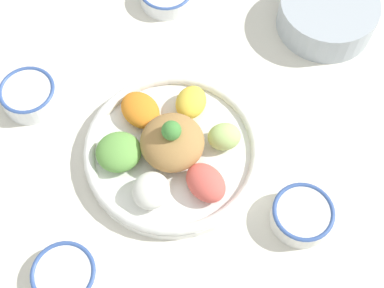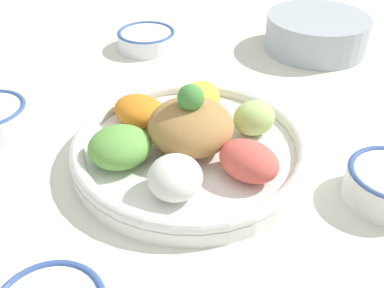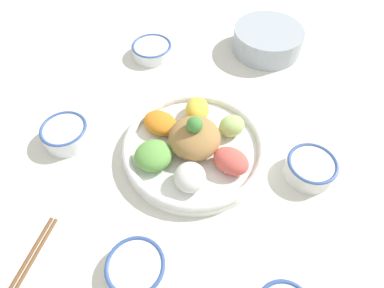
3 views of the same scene
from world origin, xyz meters
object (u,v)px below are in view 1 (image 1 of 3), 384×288
object	(u,v)px
rice_bowl_blue	(64,274)
rice_bowl_plain	(29,95)
sauce_bowl_far	(302,215)
salad_platter	(171,149)
side_serving_bowl	(328,13)

from	to	relation	value
rice_bowl_blue	rice_bowl_plain	size ratio (longest dim) A/B	1.00
sauce_bowl_far	rice_bowl_blue	bearing A→B (deg)	-46.33
rice_bowl_blue	sauce_bowl_far	size ratio (longest dim) A/B	1.01
salad_platter	rice_bowl_blue	bearing A→B (deg)	-7.74
salad_platter	sauce_bowl_far	distance (m)	0.26
sauce_bowl_far	side_serving_bowl	xyz separation A→B (m)	(-0.42, -0.13, 0.01)
rice_bowl_plain	rice_bowl_blue	bearing A→B (deg)	46.29
rice_bowl_plain	side_serving_bowl	size ratio (longest dim) A/B	0.53
rice_bowl_blue	side_serving_bowl	world-z (taller)	side_serving_bowl
rice_bowl_plain	sauce_bowl_far	bearing A→B (deg)	93.76
rice_bowl_plain	side_serving_bowl	bearing A→B (deg)	137.27
side_serving_bowl	sauce_bowl_far	bearing A→B (deg)	17.68
salad_platter	side_serving_bowl	xyz separation A→B (m)	(-0.42, 0.12, 0.01)
salad_platter	rice_bowl_blue	world-z (taller)	salad_platter
salad_platter	rice_bowl_plain	xyz separation A→B (m)	(0.03, -0.30, -0.00)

